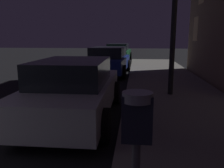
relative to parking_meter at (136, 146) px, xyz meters
The scene contains 4 objects.
parking_meter is the anchor object (origin of this frame).
car_silver 4.21m from the parking_meter, 110.67° to the left, with size 2.00×4.22×1.43m.
car_blue 10.93m from the parking_meter, 97.75° to the left, with size 2.31×4.28×1.43m.
car_green 17.71m from the parking_meter, 94.78° to the left, with size 2.18×4.63×1.43m.
Camera 1 is at (4.31, -1.37, 1.94)m, focal length 37.07 mm.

